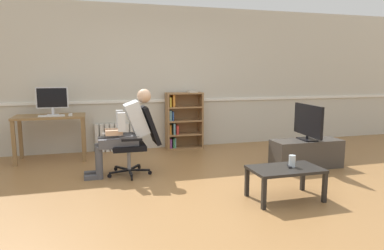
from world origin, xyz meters
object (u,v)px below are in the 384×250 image
at_px(imac_monitor, 52,99).
at_px(spare_remote, 289,166).
at_px(tv_stand, 306,154).
at_px(bookshelf, 182,121).
at_px(person_seated, 126,130).
at_px(radiator, 117,137).
at_px(coffee_table, 285,172).
at_px(tv_screen, 308,122).
at_px(drinking_glass, 292,161).
at_px(office_chair, 139,138).
at_px(computer_desk, 50,123).
at_px(keyboard, 52,116).
at_px(computer_mouse, 70,115).

xyz_separation_m(imac_monitor, spare_remote, (2.83, -2.74, -0.64)).
bearing_deg(tv_stand, bookshelf, 129.00).
height_order(person_seated, spare_remote, person_seated).
xyz_separation_m(radiator, coffee_table, (1.70, -3.08, 0.07)).
relative_size(radiator, person_seated, 0.65).
relative_size(coffee_table, spare_remote, 5.47).
bearing_deg(tv_stand, radiator, 144.33).
bearing_deg(tv_screen, person_seated, 87.72).
bearing_deg(imac_monitor, drinking_glass, -43.95).
bearing_deg(bookshelf, person_seated, -128.84).
height_order(office_chair, person_seated, person_seated).
distance_m(imac_monitor, drinking_glass, 4.01).
bearing_deg(coffee_table, computer_desk, 136.21).
bearing_deg(person_seated, tv_stand, 81.56).
distance_m(radiator, person_seated, 1.64).
bearing_deg(radiator, coffee_table, -61.10).
bearing_deg(keyboard, bookshelf, 10.72).
relative_size(radiator, drinking_glass, 5.82).
relative_size(imac_monitor, bookshelf, 0.46).
distance_m(office_chair, coffee_table, 2.12).
xyz_separation_m(computer_desk, radiator, (1.11, 0.39, -0.38)).
distance_m(radiator, office_chair, 1.62).
bearing_deg(radiator, computer_desk, -160.58).
relative_size(computer_desk, tv_stand, 1.03).
bearing_deg(person_seated, imac_monitor, -140.25).
relative_size(imac_monitor, office_chair, 0.52).
distance_m(computer_mouse, tv_stand, 3.84).
relative_size(keyboard, person_seated, 0.32).
height_order(imac_monitor, keyboard, imac_monitor).
bearing_deg(drinking_glass, office_chair, 137.11).
distance_m(computer_desk, drinking_glass, 3.95).
relative_size(keyboard, coffee_table, 0.49).
xyz_separation_m(imac_monitor, bookshelf, (2.29, 0.22, -0.49)).
relative_size(keyboard, spare_remote, 2.66).
height_order(computer_mouse, tv_stand, computer_mouse).
bearing_deg(radiator, bookshelf, -4.52).
height_order(computer_mouse, bookshelf, bookshelf).
height_order(person_seated, drinking_glass, person_seated).
relative_size(radiator, coffee_table, 0.98).
height_order(radiator, tv_stand, radiator).
height_order(computer_desk, spare_remote, computer_desk).
distance_m(coffee_table, drinking_glass, 0.15).
bearing_deg(bookshelf, computer_desk, -172.83).
height_order(tv_stand, spare_remote, tv_stand).
distance_m(imac_monitor, office_chair, 1.87).
distance_m(bookshelf, person_seated, 1.92).
bearing_deg(person_seated, bookshelf, 140.58).
relative_size(computer_mouse, drinking_glass, 0.72).
bearing_deg(tv_screen, drinking_glass, 144.84).
relative_size(computer_desk, spare_remote, 7.45).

